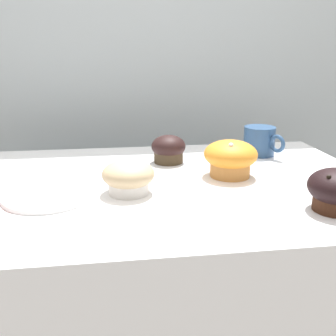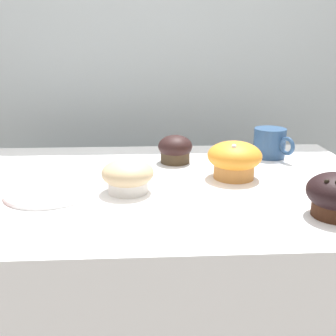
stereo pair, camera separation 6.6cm
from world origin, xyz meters
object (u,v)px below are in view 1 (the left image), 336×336
(muffin_front_center, at_px, (230,158))
(serving_plate, at_px, (48,196))
(muffin_back_left, at_px, (168,149))
(muffin_front_left, at_px, (128,177))
(coffee_cup, at_px, (260,140))

(muffin_front_center, distance_m, serving_plate, 0.40)
(muffin_front_center, xyz_separation_m, muffin_back_left, (-0.12, 0.13, -0.01))
(muffin_back_left, bearing_deg, muffin_front_left, -117.90)
(muffin_back_left, xyz_separation_m, serving_plate, (-0.27, -0.21, -0.03))
(muffin_front_center, distance_m, muffin_back_left, 0.18)
(muffin_front_left, xyz_separation_m, coffee_cup, (0.36, 0.24, 0.01))
(muffin_back_left, xyz_separation_m, coffee_cup, (0.25, 0.04, 0.01))
(muffin_back_left, distance_m, coffee_cup, 0.26)
(muffin_back_left, xyz_separation_m, muffin_front_left, (-0.11, -0.21, -0.00))
(muffin_front_center, bearing_deg, muffin_back_left, 133.27)
(muffin_front_center, bearing_deg, coffee_cup, 51.63)
(muffin_back_left, height_order, serving_plate, muffin_back_left)
(coffee_cup, bearing_deg, serving_plate, -154.49)
(muffin_front_left, relative_size, coffee_cup, 0.88)
(muffin_front_center, relative_size, serving_plate, 0.70)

